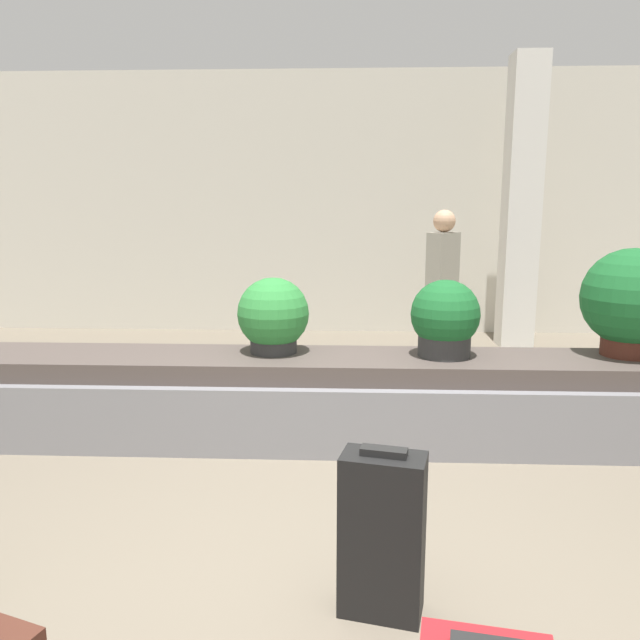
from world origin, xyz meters
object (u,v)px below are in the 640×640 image
suitcase_2 (382,534)px  potted_plant_2 (445,319)px  pillar (521,205)px  potted_plant_0 (632,301)px  traveler_0 (442,275)px  potted_plant_1 (273,316)px

suitcase_2 → potted_plant_2: size_ratio=1.33×
pillar → potted_plant_0: (0.00, -2.87, -0.63)m
potted_plant_0 → traveler_0: size_ratio=0.47×
pillar → suitcase_2: size_ratio=4.55×
suitcase_2 → potted_plant_0: (1.78, 1.99, 0.64)m
suitcase_2 → potted_plant_1: 2.14m
pillar → potted_plant_0: pillar is taller
suitcase_2 → traveler_0: traveler_0 is taller
pillar → traveler_0: size_ratio=2.05×
potted_plant_1 → traveler_0: bearing=53.3°
pillar → potted_plant_2: bearing=-113.2°
pillar → suitcase_2: (-1.78, -4.85, -1.26)m
suitcase_2 → pillar: bearing=82.6°
potted_plant_0 → potted_plant_1: 2.45m
traveler_0 → potted_plant_2: bearing=36.7°
pillar → potted_plant_2: 3.29m
suitcase_2 → potted_plant_2: potted_plant_2 is taller
pillar → traveler_0: pillar is taller
pillar → potted_plant_2: pillar is taller
potted_plant_0 → potted_plant_1: potted_plant_0 is taller
potted_plant_0 → suitcase_2: bearing=-131.9°
potted_plant_0 → potted_plant_2: size_ratio=1.40×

